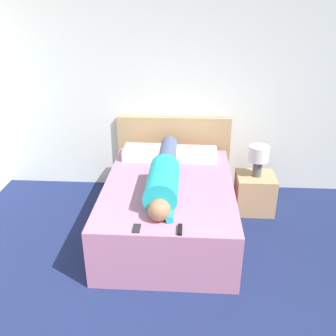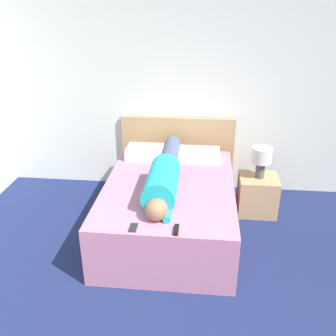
{
  "view_description": "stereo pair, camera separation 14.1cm",
  "coord_description": "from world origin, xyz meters",
  "views": [
    {
      "loc": [
        -0.02,
        -1.32,
        2.43
      ],
      "look_at": [
        -0.23,
        2.08,
        0.85
      ],
      "focal_mm": 40.0,
      "sensor_mm": 36.0,
      "label": 1
    },
    {
      "loc": [
        0.12,
        -1.31,
        2.43
      ],
      "look_at": [
        -0.23,
        2.08,
        0.85
      ],
      "focal_mm": 40.0,
      "sensor_mm": 36.0,
      "label": 2
    }
  ],
  "objects": [
    {
      "name": "wall_back",
      "position": [
        0.0,
        3.38,
        1.3
      ],
      "size": [
        6.33,
        0.06,
        2.6
      ],
      "color": "silver",
      "rests_on": "ground_plane"
    },
    {
      "name": "bed",
      "position": [
        -0.23,
        2.23,
        0.3
      ],
      "size": [
        1.37,
        1.93,
        0.6
      ],
      "color": "#B2708E",
      "rests_on": "ground_plane"
    },
    {
      "name": "headboard",
      "position": [
        -0.23,
        3.31,
        0.49
      ],
      "size": [
        1.49,
        0.04,
        0.99
      ],
      "color": "tan",
      "rests_on": "ground_plane"
    },
    {
      "name": "nightstand",
      "position": [
        0.79,
        2.74,
        0.23
      ],
      "size": [
        0.45,
        0.42,
        0.46
      ],
      "color": "tan",
      "rests_on": "ground_plane"
    },
    {
      "name": "table_lamp",
      "position": [
        0.79,
        2.74,
        0.72
      ],
      "size": [
        0.24,
        0.24,
        0.38
      ],
      "color": "#4C4C51",
      "rests_on": "nightstand"
    },
    {
      "name": "person_lying",
      "position": [
        -0.27,
        2.14,
        0.73
      ],
      "size": [
        0.32,
        1.73,
        0.32
      ],
      "color": "#936B4C",
      "rests_on": "bed"
    },
    {
      "name": "pillow_near_headboard",
      "position": [
        -0.53,
        2.92,
        0.66
      ],
      "size": [
        0.57,
        0.34,
        0.12
      ],
      "color": "white",
      "rests_on": "bed"
    },
    {
      "name": "pillow_second",
      "position": [
        0.05,
        2.92,
        0.65
      ],
      "size": [
        0.54,
        0.34,
        0.11
      ],
      "color": "white",
      "rests_on": "bed"
    },
    {
      "name": "tv_remote",
      "position": [
        -0.08,
        1.36,
        0.61
      ],
      "size": [
        0.04,
        0.15,
        0.02
      ],
      "color": "black",
      "rests_on": "bed"
    },
    {
      "name": "cell_phone",
      "position": [
        -0.45,
        1.36,
        0.6
      ],
      "size": [
        0.06,
        0.13,
        0.01
      ],
      "color": "black",
      "rests_on": "bed"
    }
  ]
}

